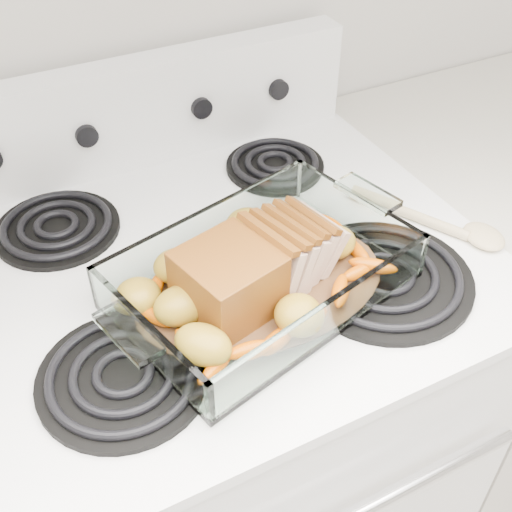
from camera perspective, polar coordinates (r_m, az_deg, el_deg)
name	(u,v)px	position (r m, az deg, el deg)	size (l,w,h in m)	color
electric_range	(223,430)	(1.29, -2.91, -15.18)	(0.78, 0.70, 1.12)	white
counter_right	(484,321)	(1.58, 19.64, -5.43)	(0.58, 0.68, 0.93)	beige
baking_dish	(263,281)	(0.86, 0.61, -2.21)	(0.38, 0.25, 0.07)	white
pork_roast	(248,268)	(0.83, -0.75, -1.11)	(0.23, 0.11, 0.09)	brown
roast_vegetables	(247,260)	(0.88, -0.78, -0.33)	(0.37, 0.20, 0.05)	#D45100
wooden_spoon	(451,226)	(1.02, 16.91, 2.56)	(0.15, 0.22, 0.02)	#C8B391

